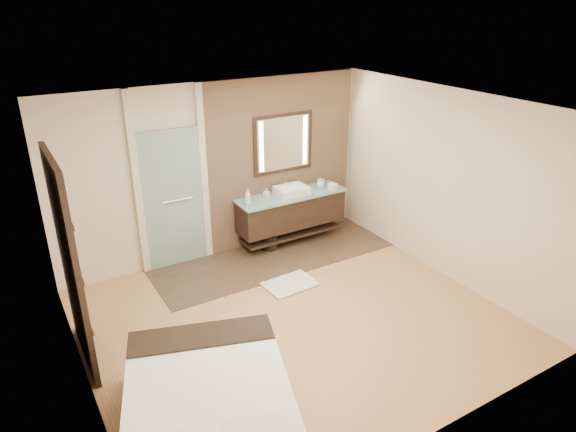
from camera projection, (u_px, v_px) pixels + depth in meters
floor at (295, 319)px, 6.57m from camera, size 5.00×5.00×0.00m
tile_strip at (274, 257)px, 8.10m from camera, size 3.80×1.30×0.01m
stone_wall at (282, 161)px, 8.28m from camera, size 2.60×0.08×2.70m
vanity at (291, 210)px, 8.36m from camera, size 1.85×0.55×0.88m
mirror_unit at (283, 143)px, 8.12m from camera, size 1.06×0.04×0.96m
frosted_door at (173, 194)px, 7.49m from camera, size 1.10×0.12×2.70m
shoji_partition at (70, 264)px, 5.41m from camera, size 0.06×1.20×2.40m
bed at (209, 408)px, 4.76m from camera, size 2.03×2.27×0.73m
bath_mat at (290, 284)px, 7.33m from camera, size 0.74×0.54×0.02m
waste_bin at (270, 243)px, 8.29m from camera, size 0.27×0.27×0.26m
tissue_box at (333, 186)px, 8.43m from camera, size 0.12×0.12×0.10m
soap_bottle_a at (248, 197)px, 7.81m from camera, size 0.11×0.11×0.24m
soap_bottle_b at (267, 193)px, 8.06m from camera, size 0.09×0.09×0.16m
soap_bottle_c at (320, 183)px, 8.48m from camera, size 0.14×0.14×0.16m
cup at (321, 182)px, 8.63m from camera, size 0.15×0.15×0.10m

